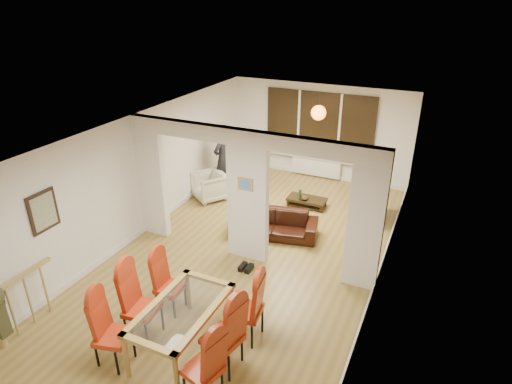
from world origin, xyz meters
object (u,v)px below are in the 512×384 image
Objects in this scene: sofa at (274,224)px; coffee_table at (307,202)px; dining_chair_lb at (142,304)px; dining_chair_rc at (246,306)px; armchair at (210,186)px; bowl at (304,198)px; bottle at (300,194)px; person at (224,159)px; dining_chair_lc at (170,284)px; dining_table at (183,328)px; dining_chair_la at (112,332)px; dining_chair_rb at (222,333)px; dining_chair_ra at (202,365)px; television at (376,206)px.

sofa is 1.61m from coffee_table.
dining_chair_lb reaches higher than dining_chair_rc.
dining_chair_rc is at bearing -18.14° from armchair.
armchair reaches higher than coffee_table.
armchair is at bearing 119.44° from dining_chair_rc.
coffee_table is at bearing 50.03° from armchair.
bottle is at bearing -177.72° from bowl.
person reaches higher than sofa.
dining_chair_lc is 4.50m from bowl.
dining_chair_lb reaches higher than dining_table.
dining_chair_la is 0.59× the size of sofa.
dining_chair_rb is at bearing 43.37° from person.
dining_chair_rb is at bearing -84.25° from coffee_table.
television is at bearing 93.81° from dining_chair_ra.
armchair reaches higher than sofa.
dining_chair_lc is 1.38m from dining_chair_rc.
dining_chair_rc is at bearing 98.73° from dining_chair_rb.
dining_table is 1.57× the size of dining_chair_lc.
person is 2.29m from bowl.
person is at bearing 179.11° from bottle.
dining_chair_ra is 5.68m from bottle.
sofa is 1.78× the size of television.
dining_table is 5.03m from armchair.
dining_chair_lb reaches higher than dining_chair_la.
dining_chair_la reaches higher than dining_chair_lc.
dining_chair_rc is 0.62× the size of sofa.
dining_chair_lb is 1.12× the size of television.
dining_chair_lc is 3.96× the size of bottle.
bottle is at bearing 104.17° from person.
dining_chair_lc is 0.55× the size of sofa.
bottle is 0.14m from bowl.
dining_chair_rb reaches higher than television.
coffee_table is at bearing 107.67° from dining_chair_rb.
dining_table is at bearing -91.79° from coffee_table.
sofa is at bearing -92.54° from bottle.
dining_chair_rb is 5.39× the size of bowl.
dining_chair_ra is at bearing -84.70° from coffee_table.
dining_chair_rb is 4.55× the size of bottle.
dining_table is 0.72m from dining_chair_lb.
dining_chair_la is 4.21× the size of bottle.
dining_chair_la is at bearing -97.46° from bottle.
dining_chair_rc is 1.49× the size of armchair.
dining_chair_rc reaches higher than dining_table.
sofa is at bearing 66.66° from dining_chair_la.
dining_chair_ra is 0.94× the size of dining_chair_rc.
dining_chair_la is at bearing -146.32° from dining_chair_rb.
dining_chair_la is 1.17× the size of coffee_table.
dining_chair_ra is 1.03× the size of television.
bottle is at bearing 68.39° from dining_chair_la.
dining_chair_la is 0.59m from dining_chair_lb.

